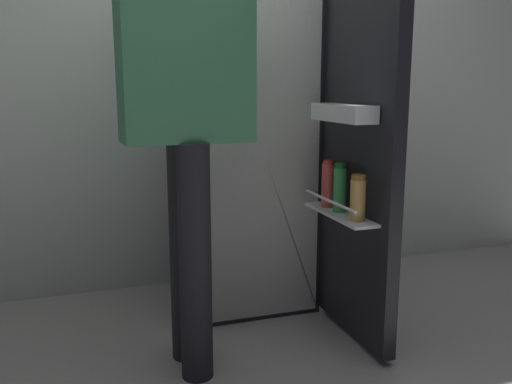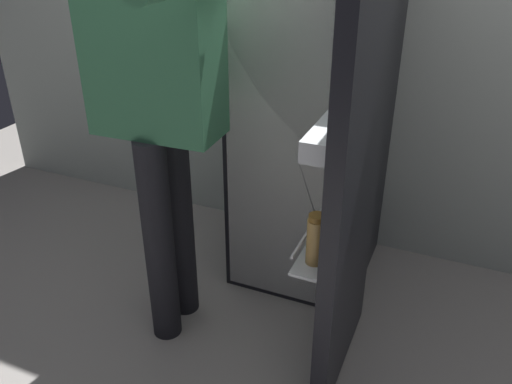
# 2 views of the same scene
# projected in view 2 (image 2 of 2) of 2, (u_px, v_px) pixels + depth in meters

# --- Properties ---
(ground_plane) EXTENTS (5.85, 5.85, 0.00)m
(ground_plane) POSITION_uv_depth(u_px,v_px,m) (265.00, 333.00, 2.28)
(ground_plane) COLOR gray
(refrigerator) EXTENTS (0.67, 1.21, 1.66)m
(refrigerator) POSITION_uv_depth(u_px,v_px,m) (317.00, 115.00, 2.29)
(refrigerator) COLOR black
(refrigerator) RESTS_ON ground_plane
(person) EXTENTS (0.59, 0.79, 1.78)m
(person) POSITION_uv_depth(u_px,v_px,m) (158.00, 80.00, 1.85)
(person) COLOR black
(person) RESTS_ON ground_plane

